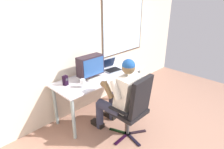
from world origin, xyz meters
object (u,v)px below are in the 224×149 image
(office_chair, at_px, (135,105))
(crt_monitor, at_px, (90,66))
(desk, at_px, (101,80))
(coffee_mug, at_px, (131,65))
(wine_glass, at_px, (83,82))
(desk_speaker, at_px, (65,80))
(laptop, at_px, (111,67))
(person_seated, at_px, (121,95))

(office_chair, relative_size, crt_monitor, 2.30)
(office_chair, distance_m, crt_monitor, 1.01)
(desk, relative_size, coffee_mug, 15.86)
(wine_glass, bearing_deg, coffee_mug, 0.49)
(office_chair, bearing_deg, desk_speaker, 116.10)
(laptop, bearing_deg, coffee_mug, -30.98)
(laptop, xyz_separation_m, wine_glass, (-0.83, -0.22, 0.03))
(crt_monitor, bearing_deg, person_seated, -87.88)
(desk, distance_m, wine_glass, 0.56)
(person_seated, height_order, coffee_mug, person_seated)
(office_chair, height_order, crt_monitor, crt_monitor)
(person_seated, relative_size, laptop, 3.61)
(office_chair, distance_m, wine_glass, 0.86)
(desk_speaker, relative_size, coffee_mug, 1.45)
(person_seated, bearing_deg, crt_monitor, 92.12)
(laptop, distance_m, wine_glass, 0.86)
(person_seated, height_order, wine_glass, person_seated)
(laptop, bearing_deg, desk, -168.95)
(crt_monitor, relative_size, desk_speaker, 2.88)
(person_seated, height_order, crt_monitor, person_seated)
(office_chair, xyz_separation_m, wine_glass, (-0.35, 0.74, 0.25))
(desk_speaker, bearing_deg, person_seated, -57.39)
(coffee_mug, bearing_deg, wine_glass, -179.51)
(desk, bearing_deg, desk_speaker, 170.39)
(crt_monitor, height_order, wine_glass, crt_monitor)
(laptop, xyz_separation_m, desk_speaker, (-0.97, 0.05, 0.02))
(office_chair, height_order, person_seated, person_seated)
(desk, distance_m, laptop, 0.36)
(crt_monitor, xyz_separation_m, desk_speaker, (-0.45, 0.08, -0.14))
(coffee_mug, bearing_deg, laptop, 149.02)
(desk, height_order, crt_monitor, crt_monitor)
(laptop, distance_m, coffee_mug, 0.40)
(wine_glass, relative_size, desk_speaker, 0.86)
(desk, xyz_separation_m, laptop, (0.32, 0.06, 0.15))
(person_seated, bearing_deg, office_chair, -86.79)
(desk, bearing_deg, crt_monitor, 170.76)
(desk, bearing_deg, office_chair, -99.80)
(desk_speaker, xyz_separation_m, coffee_mug, (1.32, -0.26, -0.03))
(crt_monitor, bearing_deg, desk_speaker, 170.24)
(wine_glass, distance_m, coffee_mug, 1.18)
(desk, xyz_separation_m, wine_glass, (-0.51, -0.16, 0.18))
(desk_speaker, bearing_deg, wine_glass, -62.16)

